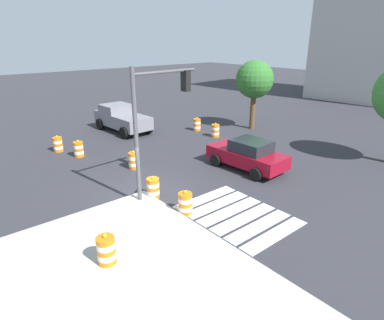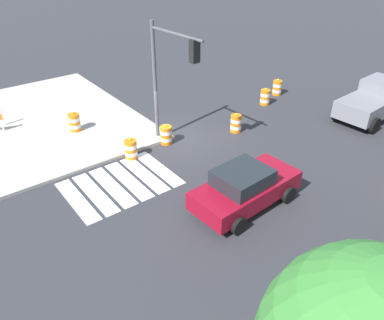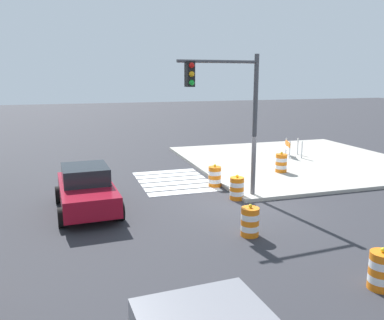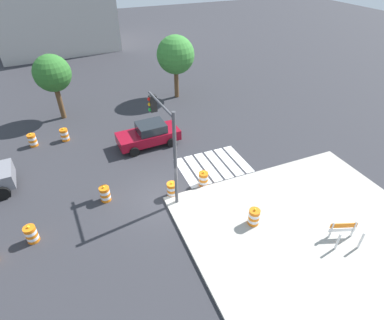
# 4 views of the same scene
# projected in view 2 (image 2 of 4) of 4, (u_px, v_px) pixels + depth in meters

# --- Properties ---
(ground_plane) EXTENTS (120.00, 120.00, 0.00)m
(ground_plane) POSITION_uv_depth(u_px,v_px,m) (175.00, 139.00, 18.87)
(ground_plane) COLOR #2D2D33
(sidewalk_corner) EXTENTS (12.00, 12.00, 0.15)m
(sidewalk_corner) POSITION_uv_depth(u_px,v_px,m) (14.00, 128.00, 19.78)
(sidewalk_corner) COLOR #ADA89E
(sidewalk_corner) RESTS_ON ground
(crosswalk_stripes) EXTENTS (4.35, 3.20, 0.02)m
(crosswalk_stripes) POSITION_uv_depth(u_px,v_px,m) (120.00, 184.00, 15.58)
(crosswalk_stripes) COLOR silver
(crosswalk_stripes) RESTS_ON ground
(sports_car) EXTENTS (4.38, 2.30, 1.63)m
(sports_car) POSITION_uv_depth(u_px,v_px,m) (245.00, 187.00, 13.98)
(sports_car) COLOR maroon
(sports_car) RESTS_ON ground
(pickup_truck) EXTENTS (5.25, 2.58, 1.92)m
(pickup_truck) POSITION_uv_depth(u_px,v_px,m) (377.00, 99.00, 20.71)
(pickup_truck) COLOR slate
(pickup_truck) RESTS_ON ground
(traffic_barrel_median_near) EXTENTS (0.56, 0.56, 1.02)m
(traffic_barrel_median_near) POSITION_uv_depth(u_px,v_px,m) (166.00, 135.00, 18.27)
(traffic_barrel_median_near) COLOR orange
(traffic_barrel_median_near) RESTS_ON ground
(traffic_barrel_median_far) EXTENTS (0.56, 0.56, 1.02)m
(traffic_barrel_median_far) POSITION_uv_depth(u_px,v_px,m) (131.00, 149.00, 17.09)
(traffic_barrel_median_far) COLOR orange
(traffic_barrel_median_far) RESTS_ON ground
(traffic_barrel_far_curb) EXTENTS (0.56, 0.56, 1.02)m
(traffic_barrel_far_curb) POSITION_uv_depth(u_px,v_px,m) (265.00, 97.00, 22.33)
(traffic_barrel_far_curb) COLOR orange
(traffic_barrel_far_curb) RESTS_ON ground
(traffic_barrel_lane_center) EXTENTS (0.56, 0.56, 1.02)m
(traffic_barrel_lane_center) POSITION_uv_depth(u_px,v_px,m) (277.00, 88.00, 23.65)
(traffic_barrel_lane_center) COLOR orange
(traffic_barrel_lane_center) RESTS_ON ground
(traffic_barrel_opposite_curb) EXTENTS (0.56, 0.56, 1.02)m
(traffic_barrel_opposite_curb) POSITION_uv_depth(u_px,v_px,m) (236.00, 123.00, 19.35)
(traffic_barrel_opposite_curb) COLOR orange
(traffic_barrel_opposite_curb) RESTS_ON ground
(traffic_barrel_on_sidewalk) EXTENTS (0.56, 0.56, 1.02)m
(traffic_barrel_on_sidewalk) POSITION_uv_depth(u_px,v_px,m) (74.00, 122.00, 19.12)
(traffic_barrel_on_sidewalk) COLOR orange
(traffic_barrel_on_sidewalk) RESTS_ON sidewalk_corner
(traffic_light_pole) EXTENTS (0.57, 3.29, 5.50)m
(traffic_light_pole) POSITION_uv_depth(u_px,v_px,m) (170.00, 67.00, 16.20)
(traffic_light_pole) COLOR #4C4C51
(traffic_light_pole) RESTS_ON sidewalk_corner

